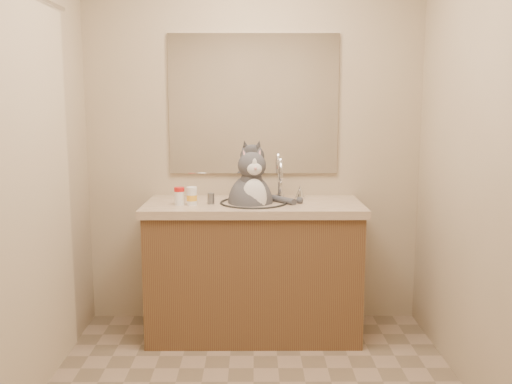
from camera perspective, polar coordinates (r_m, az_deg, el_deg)
room at (r=2.52m, az=-0.27°, el=2.95°), size 2.22×2.52×2.42m
vanity at (r=3.62m, az=-0.24°, el=-7.40°), size 1.34×0.59×1.12m
mirror at (r=3.75m, az=-0.25°, el=8.75°), size 1.10×0.02×0.90m
shower_curtain at (r=2.85m, az=-21.90°, el=-0.45°), size 0.02×1.30×1.93m
cat at (r=3.51m, az=-0.49°, el=-0.76°), size 0.45×0.36×0.56m
pill_bottle_redcap at (r=3.47m, az=-7.67°, el=-0.40°), size 0.07×0.07×0.11m
pill_bottle_orange at (r=3.46m, az=-6.44°, el=-0.43°), size 0.08×0.08×0.11m
grey_canister at (r=3.48m, az=-4.53°, el=-0.66°), size 0.05×0.05×0.07m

